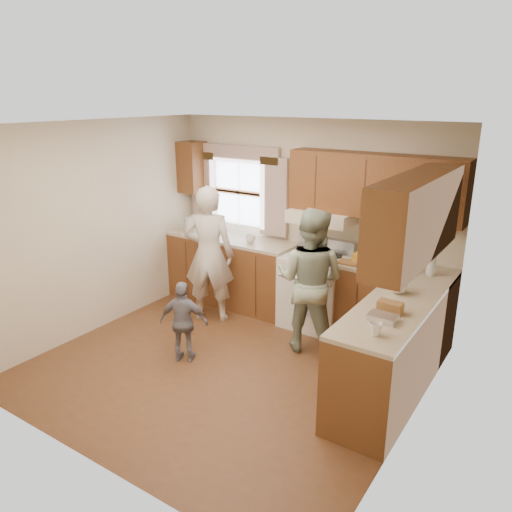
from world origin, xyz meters
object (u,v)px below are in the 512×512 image
Objects in this scene: stove at (316,290)px; child at (184,322)px; woman_right at (310,281)px; woman_left at (209,255)px.

stove is 1.18× the size of child.
stove is 0.72m from woman_right.
woman_right is at bearing -159.70° from child.
woman_right is at bearing -69.69° from stove.
child is (0.43, -0.99, -0.41)m from woman_left.
stove is at bearing -75.45° from woman_right.
stove is 1.39m from woman_left.
woman_right is (1.42, -0.00, -0.05)m from woman_left.
stove is 0.66× the size of woman_right.
child is at bearing 39.23° from woman_right.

